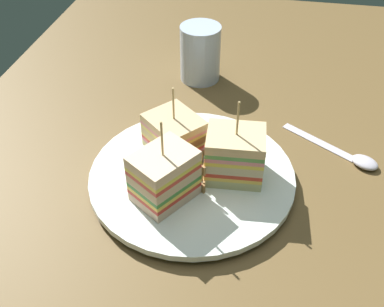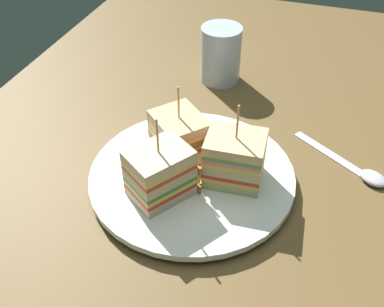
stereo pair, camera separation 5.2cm
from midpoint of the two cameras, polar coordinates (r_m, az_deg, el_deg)
ground_plane at (r=55.22cm, az=2.68°, el=-4.39°), size 118.76×70.41×1.80cm
plate at (r=53.94cm, az=2.73°, el=-3.02°), size 24.56×24.56×1.53cm
sandwich_wedge_0 at (r=55.43cm, az=1.05°, el=2.51°), size 8.50×8.59×9.05cm
sandwich_wedge_1 at (r=48.88cm, az=-1.07°, el=-2.68°), size 8.26×7.85×10.43cm
sandwich_wedge_2 at (r=51.31cm, az=8.26°, el=-0.76°), size 5.75×6.93×10.31cm
chip_pile at (r=53.72cm, az=2.03°, el=-1.34°), size 6.93×7.06×1.73cm
spoon at (r=60.11cm, az=22.95°, el=-2.14°), size 9.05×12.53×1.00cm
drinking_glass at (r=71.91cm, az=5.74°, el=11.92°), size 6.32×6.32×8.83cm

